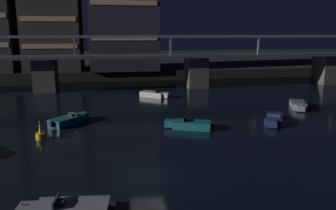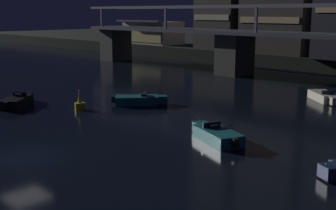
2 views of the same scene
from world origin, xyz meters
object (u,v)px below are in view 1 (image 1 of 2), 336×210
channel_buoy (41,134)px  tower_west_tall (52,6)px  speedboat_mid_center (154,94)px  speedboat_far_right (190,125)px  speedboat_near_right (69,120)px  river_bridge (123,65)px  speedboat_near_left (298,105)px  speedboat_far_left (274,119)px

channel_buoy → tower_west_tall: bearing=96.2°
speedboat_mid_center → speedboat_far_right: size_ratio=0.90×
tower_west_tall → speedboat_near_right: tower_west_tall is taller
speedboat_near_right → tower_west_tall: bearing=100.1°
channel_buoy → speedboat_mid_center: bearing=55.2°
river_bridge → speedboat_far_right: (5.68, -26.63, -3.79)m
channel_buoy → river_bridge: bearing=72.0°
tower_west_tall → speedboat_mid_center: tower_west_tall is taller
tower_west_tall → speedboat_near_left: 51.19m
speedboat_far_left → channel_buoy: (-24.46, -1.68, 0.06)m
river_bridge → speedboat_far_left: (15.42, -26.04, -3.79)m
speedboat_near_left → speedboat_far_right: size_ratio=0.99×
speedboat_far_right → river_bridge: bearing=102.0°
speedboat_mid_center → speedboat_near_left: bearing=-31.9°
speedboat_mid_center → tower_west_tall: bearing=128.6°
river_bridge → speedboat_mid_center: size_ratio=18.59×
speedboat_far_left → channel_buoy: bearing=-176.1°
river_bridge → speedboat_near_left: bearing=-41.5°
tower_west_tall → channel_buoy: bearing=-83.8°
tower_west_tall → channel_buoy: (4.54, -41.61, -14.64)m
speedboat_far_left → river_bridge: bearing=120.6°
speedboat_mid_center → speedboat_far_left: bearing=-57.6°
speedboat_mid_center → channel_buoy: size_ratio=2.61×
speedboat_near_left → speedboat_near_right: size_ratio=1.10×
speedboat_near_right → speedboat_far_right: (12.73, -4.11, 0.00)m
tower_west_tall → speedboat_near_right: 39.80m
speedboat_mid_center → speedboat_far_right: bearing=-85.7°
speedboat_far_left → speedboat_mid_center: bearing=122.4°
speedboat_far_right → speedboat_near_right: bearing=162.1°
speedboat_near_right → speedboat_far_right: 13.38m
speedboat_mid_center → speedboat_far_right: 18.16m
tower_west_tall → speedboat_near_left: size_ratio=5.19×
river_bridge → tower_west_tall: (-13.57, 13.89, 10.92)m
speedboat_mid_center → speedboat_far_right: same height
speedboat_far_left → speedboat_near_right: bearing=171.1°
channel_buoy → speedboat_near_left: bearing=14.5°
speedboat_far_right → channel_buoy: 14.75m
tower_west_tall → channel_buoy: tower_west_tall is taller
speedboat_near_right → speedboat_near_left: bearing=5.6°
speedboat_near_left → speedboat_far_left: 9.31m
tower_west_tall → speedboat_near_left: bearing=-43.2°
river_bridge → speedboat_mid_center: 10.27m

